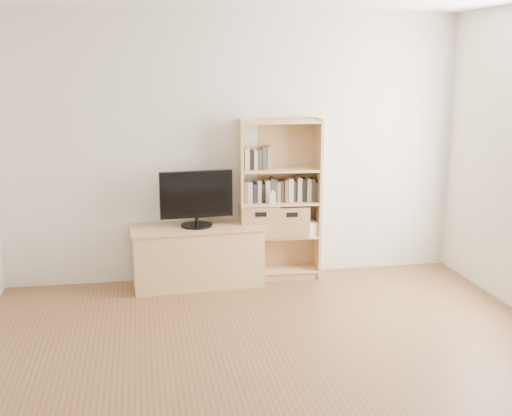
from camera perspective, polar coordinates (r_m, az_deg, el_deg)
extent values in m
cube|color=brown|center=(4.33, 3.48, -16.33)|extent=(4.50, 5.00, 0.01)
cube|color=silver|center=(6.29, -1.81, 5.36)|extent=(4.50, 0.02, 2.60)
cube|color=tan|center=(6.24, -5.23, -4.35)|extent=(1.25, 0.53, 0.56)
cube|color=tan|center=(6.32, 2.15, 0.73)|extent=(0.81, 0.33, 1.59)
cube|color=black|center=(6.09, -5.33, 0.86)|extent=(0.69, 0.10, 0.54)
cube|color=brown|center=(6.32, 2.13, 1.54)|extent=(0.79, 0.21, 0.21)
cube|color=brown|center=(6.24, 0.54, 4.33)|extent=(0.35, 0.14, 0.18)
cube|color=white|center=(6.21, 1.47, 0.87)|extent=(0.06, 0.04, 0.11)
cube|color=olive|center=(6.33, 0.24, -1.09)|extent=(0.39, 0.32, 0.31)
cube|color=olive|center=(6.37, 3.00, -1.07)|extent=(0.38, 0.32, 0.29)
cube|color=silver|center=(6.31, 1.99, 0.41)|extent=(0.31, 0.22, 0.02)
cube|color=beige|center=(6.43, 4.54, -1.81)|extent=(0.21, 0.27, 0.11)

